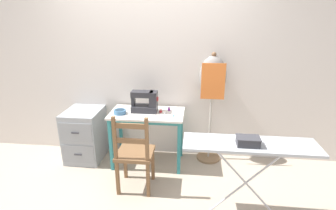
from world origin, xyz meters
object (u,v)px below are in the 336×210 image
object	(u,v)px
ironing_board	(250,148)
thread_spool_far_edge	(169,109)
wooden_chair	(135,154)
filing_cabinet	(85,135)
thread_spool_mid_table	(164,112)
dress_form	(212,83)
fabric_bowl	(120,112)
scissors	(175,116)
thread_spool_near_machine	(161,111)
storage_box	(248,141)
sewing_machine	(146,102)

from	to	relation	value
ironing_board	thread_spool_far_edge	bearing A→B (deg)	130.13
wooden_chair	filing_cabinet	xyz separation A→B (m)	(-0.83, 0.60, -0.09)
thread_spool_mid_table	filing_cabinet	bearing A→B (deg)	176.82
filing_cabinet	dress_form	bearing A→B (deg)	5.09
thread_spool_far_edge	wooden_chair	size ratio (longest dim) A/B	0.05
fabric_bowl	thread_spool_far_edge	world-z (taller)	fabric_bowl
fabric_bowl	scissors	bearing A→B (deg)	-1.40
thread_spool_near_machine	thread_spool_far_edge	size ratio (longest dim) A/B	1.02
thread_spool_near_machine	thread_spool_far_edge	xyz separation A→B (m)	(0.10, 0.08, 0.00)
thread_spool_mid_table	thread_spool_far_edge	xyz separation A→B (m)	(0.05, 0.12, 0.00)
filing_cabinet	storage_box	bearing A→B (deg)	-26.61
ironing_board	storage_box	xyz separation A→B (m)	(-0.03, -0.04, 0.09)
thread_spool_near_machine	filing_cabinet	world-z (taller)	thread_spool_near_machine
filing_cabinet	thread_spool_far_edge	bearing A→B (deg)	2.77
thread_spool_near_machine	dress_form	distance (m)	0.74
thread_spool_near_machine	filing_cabinet	xyz separation A→B (m)	(-1.05, 0.03, -0.40)
fabric_bowl	storage_box	distance (m)	1.65
fabric_bowl	wooden_chair	distance (m)	0.64
filing_cabinet	storage_box	xyz separation A→B (m)	(1.96, -0.98, 0.51)
sewing_machine	ironing_board	size ratio (longest dim) A/B	0.28
filing_cabinet	ironing_board	distance (m)	2.24
thread_spool_mid_table	wooden_chair	world-z (taller)	wooden_chair
wooden_chair	scissors	bearing A→B (deg)	48.18
ironing_board	fabric_bowl	bearing A→B (deg)	150.43
thread_spool_far_edge	filing_cabinet	xyz separation A→B (m)	(-1.15, -0.06, -0.40)
scissors	thread_spool_mid_table	distance (m)	0.16
thread_spool_far_edge	thread_spool_near_machine	bearing A→B (deg)	-140.37
thread_spool_far_edge	wooden_chair	world-z (taller)	wooden_chair
sewing_machine	storage_box	xyz separation A→B (m)	(1.10, -0.97, 0.01)
sewing_machine	thread_spool_mid_table	bearing A→B (deg)	-12.34
wooden_chair	sewing_machine	bearing A→B (deg)	87.45
fabric_bowl	filing_cabinet	distance (m)	0.69
sewing_machine	ironing_board	world-z (taller)	sewing_machine
thread_spool_far_edge	storage_box	xyz separation A→B (m)	(0.81, -1.04, 0.11)
fabric_bowl	scissors	xyz separation A→B (m)	(0.70, -0.02, -0.02)
scissors	thread_spool_near_machine	bearing A→B (deg)	150.57
wooden_chair	storage_box	world-z (taller)	wooden_chair
thread_spool_near_machine	wooden_chair	world-z (taller)	wooden_chair
storage_box	wooden_chair	bearing A→B (deg)	161.34
scissors	ironing_board	xyz separation A→B (m)	(0.74, -0.80, 0.05)
thread_spool_mid_table	wooden_chair	xyz separation A→B (m)	(-0.27, -0.54, -0.30)
filing_cabinet	dress_form	world-z (taller)	dress_form
ironing_board	wooden_chair	bearing A→B (deg)	163.73
dress_form	filing_cabinet	bearing A→B (deg)	-174.91
fabric_bowl	thread_spool_mid_table	distance (m)	0.56
scissors	thread_spool_far_edge	size ratio (longest dim) A/B	2.85
wooden_chair	dress_form	xyz separation A→B (m)	(0.86, 0.75, 0.64)
ironing_board	thread_spool_near_machine	bearing A→B (deg)	135.75
wooden_chair	dress_form	size ratio (longest dim) A/B	0.63
scissors	storage_box	size ratio (longest dim) A/B	0.61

